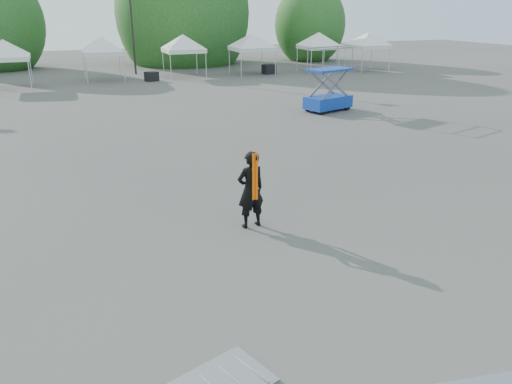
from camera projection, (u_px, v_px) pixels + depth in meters
name	position (u px, v px, depth m)	size (l,w,h in m)	color
ground	(204.00, 219.00, 13.58)	(120.00, 120.00, 0.00)	#474442
light_pole_east	(130.00, 5.00, 40.60)	(0.60, 0.25, 9.80)	black
tree_mid_e	(183.00, 13.00, 48.99)	(5.12, 5.12, 7.79)	#382314
tree_far_e	(310.00, 25.00, 52.09)	(3.84, 3.84, 5.84)	#382314
tent_d	(3.00, 43.00, 33.99)	(4.35, 4.35, 3.88)	silver
tent_e	(101.00, 40.00, 37.74)	(4.14, 4.14, 3.88)	silver
tent_f	(183.00, 38.00, 39.88)	(4.34, 4.34, 3.88)	silver
tent_g	(252.00, 37.00, 41.50)	(4.57, 4.57, 3.88)	silver
tent_h	(319.00, 35.00, 43.21)	(4.13, 4.13, 3.88)	silver
tent_extra_8	(369.00, 35.00, 43.85)	(4.25, 4.25, 3.88)	silver
man	(251.00, 190.00, 12.78)	(0.81, 0.59, 2.05)	black
scissor_lift	(329.00, 80.00, 27.01)	(2.89, 2.05, 3.38)	#0B4B9A
crate_mid	(152.00, 76.00, 38.38)	(0.92, 0.72, 0.72)	black
crate_east	(269.00, 69.00, 42.54)	(1.02, 0.79, 0.79)	black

